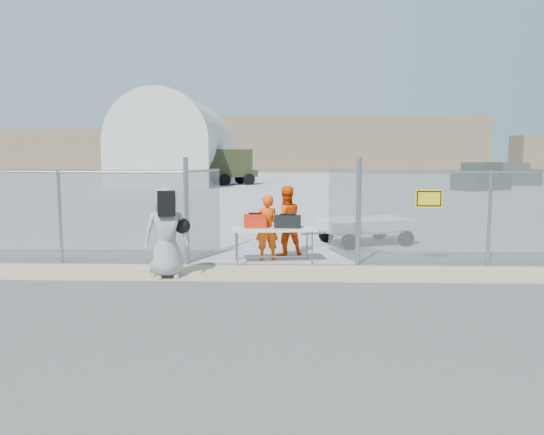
{
  "coord_description": "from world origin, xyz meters",
  "views": [
    {
      "loc": [
        0.37,
        -10.22,
        2.5
      ],
      "look_at": [
        0.0,
        2.0,
        1.1
      ],
      "focal_mm": 35.0,
      "sensor_mm": 36.0,
      "label": 1
    }
  ],
  "objects_px": {
    "security_worker_left": "(267,228)",
    "security_worker_right": "(286,221)",
    "folding_table": "(273,245)",
    "visitor": "(166,233)",
    "utility_trailer": "(365,231)"
  },
  "relations": [
    {
      "from": "visitor",
      "to": "utility_trailer",
      "type": "bearing_deg",
      "value": 26.29
    },
    {
      "from": "security_worker_right",
      "to": "folding_table",
      "type": "bearing_deg",
      "value": 50.81
    },
    {
      "from": "security_worker_left",
      "to": "visitor",
      "type": "bearing_deg",
      "value": 28.16
    },
    {
      "from": "security_worker_left",
      "to": "security_worker_right",
      "type": "relative_size",
      "value": 0.9
    },
    {
      "from": "security_worker_left",
      "to": "visitor",
      "type": "relative_size",
      "value": 0.85
    },
    {
      "from": "folding_table",
      "to": "visitor",
      "type": "xyz_separation_m",
      "value": [
        -2.17,
        -1.66,
        0.53
      ]
    },
    {
      "from": "security_worker_left",
      "to": "utility_trailer",
      "type": "xyz_separation_m",
      "value": [
        2.74,
        2.44,
        -0.4
      ]
    },
    {
      "from": "security_worker_right",
      "to": "visitor",
      "type": "bearing_deg",
      "value": 24.86
    },
    {
      "from": "folding_table",
      "to": "security_worker_right",
      "type": "height_order",
      "value": "security_worker_right"
    },
    {
      "from": "security_worker_right",
      "to": "visitor",
      "type": "relative_size",
      "value": 0.94
    },
    {
      "from": "folding_table",
      "to": "security_worker_right",
      "type": "xyz_separation_m",
      "value": [
        0.28,
        0.84,
        0.47
      ]
    },
    {
      "from": "visitor",
      "to": "security_worker_left",
      "type": "bearing_deg",
      "value": 27.64
    },
    {
      "from": "security_worker_right",
      "to": "visitor",
      "type": "distance_m",
      "value": 3.5
    },
    {
      "from": "security_worker_left",
      "to": "visitor",
      "type": "height_order",
      "value": "visitor"
    },
    {
      "from": "folding_table",
      "to": "security_worker_right",
      "type": "bearing_deg",
      "value": 63.12
    }
  ]
}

